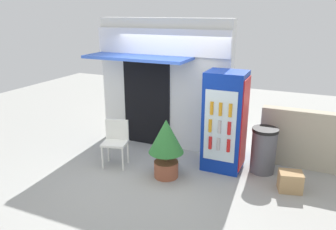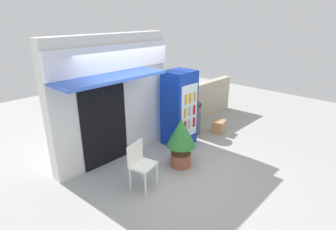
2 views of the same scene
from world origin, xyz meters
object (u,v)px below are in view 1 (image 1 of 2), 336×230
(trash_bin, at_px, (264,150))
(cardboard_box, at_px, (290,181))
(drink_cooler, at_px, (225,121))
(potted_plant_near_shop, at_px, (166,143))
(plastic_chair, at_px, (116,139))

(trash_bin, xyz_separation_m, cardboard_box, (0.55, -0.54, -0.27))
(drink_cooler, relative_size, potted_plant_near_shop, 1.71)
(drink_cooler, xyz_separation_m, potted_plant_near_shop, (-0.87, -0.80, -0.28))
(potted_plant_near_shop, relative_size, trash_bin, 1.28)
(drink_cooler, distance_m, cardboard_box, 1.57)
(potted_plant_near_shop, bearing_deg, trash_bin, 30.41)
(trash_bin, height_order, cardboard_box, trash_bin)
(cardboard_box, bearing_deg, potted_plant_near_shop, -169.33)
(potted_plant_near_shop, relative_size, cardboard_box, 2.91)
(trash_bin, bearing_deg, potted_plant_near_shop, -149.59)
(drink_cooler, bearing_deg, cardboard_box, -16.91)
(drink_cooler, xyz_separation_m, plastic_chair, (-2.00, -0.72, -0.41))
(plastic_chair, xyz_separation_m, cardboard_box, (3.29, 0.33, -0.38))
(potted_plant_near_shop, bearing_deg, cardboard_box, 10.67)
(drink_cooler, relative_size, plastic_chair, 2.10)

